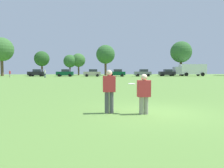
% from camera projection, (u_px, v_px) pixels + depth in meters
% --- Properties ---
extents(ground_plane, '(148.59, 148.59, 0.00)m').
position_uv_depth(ground_plane, '(156.00, 112.00, 8.54)').
color(ground_plane, '#608C3D').
extents(player_thrower, '(0.48, 0.29, 1.66)m').
position_uv_depth(player_thrower, '(109.00, 89.00, 8.24)').
color(player_thrower, '#4C4C51').
rests_on(player_thrower, ground).
extents(player_defender, '(0.50, 0.31, 1.51)m').
position_uv_depth(player_defender, '(144.00, 92.00, 8.08)').
color(player_defender, gray).
rests_on(player_defender, ground).
extents(frisbee, '(0.27, 0.27, 0.04)m').
position_uv_depth(frisbee, '(132.00, 84.00, 8.22)').
color(frisbee, white).
extents(traffic_cone, '(0.32, 0.32, 0.48)m').
position_uv_depth(traffic_cone, '(110.00, 87.00, 18.26)').
color(traffic_cone, '#D8590C').
rests_on(traffic_cone, ground).
extents(parked_car_near_left, '(4.21, 2.24, 1.82)m').
position_uv_depth(parked_car_near_left, '(37.00, 73.00, 55.02)').
color(parked_car_near_left, black).
rests_on(parked_car_near_left, ground).
extents(parked_car_mid_left, '(4.21, 2.24, 1.82)m').
position_uv_depth(parked_car_mid_left, '(65.00, 73.00, 54.02)').
color(parked_car_mid_left, '#0C4C2D').
rests_on(parked_car_mid_left, ground).
extents(parked_car_center, '(4.21, 2.24, 1.82)m').
position_uv_depth(parked_car_center, '(92.00, 73.00, 53.21)').
color(parked_car_center, '#B7AD99').
rests_on(parked_car_center, ground).
extents(parked_car_mid_right, '(4.21, 2.24, 1.82)m').
position_uv_depth(parked_car_mid_right, '(117.00, 73.00, 53.77)').
color(parked_car_mid_right, '#0C4C2D').
rests_on(parked_car_mid_right, ground).
extents(parked_car_near_right, '(4.21, 2.24, 1.82)m').
position_uv_depth(parked_car_near_right, '(143.00, 73.00, 54.83)').
color(parked_car_near_right, slate).
rests_on(parked_car_near_right, ground).
extents(parked_car_far_right, '(4.21, 2.24, 1.82)m').
position_uv_depth(parked_car_far_right, '(167.00, 73.00, 57.27)').
color(parked_car_far_right, black).
rests_on(parked_car_far_right, ground).
extents(box_truck, '(8.52, 3.06, 3.18)m').
position_uv_depth(box_truck, '(190.00, 70.00, 58.22)').
color(box_truck, white).
rests_on(box_truck, ground).
extents(bystander_sideline_watcher, '(0.47, 0.49, 1.57)m').
position_uv_depth(bystander_sideline_watcher, '(10.00, 73.00, 48.70)').
color(bystander_sideline_watcher, gray).
rests_on(bystander_sideline_watcher, ground).
extents(bystander_far_jogger, '(0.30, 0.49, 1.73)m').
position_uv_depth(bystander_far_jogger, '(45.00, 73.00, 45.82)').
color(bystander_far_jogger, '#1E234C').
rests_on(bystander_far_jogger, ground).
extents(tree_west_oak, '(6.38, 6.38, 10.36)m').
position_uv_depth(tree_west_oak, '(1.00, 50.00, 58.12)').
color(tree_west_oak, brown).
rests_on(tree_west_oak, ground).
extents(tree_west_maple, '(4.36, 4.36, 7.08)m').
position_uv_depth(tree_west_maple, '(42.00, 59.00, 62.61)').
color(tree_west_maple, brown).
rests_on(tree_west_maple, ground).
extents(tree_center_elm, '(3.78, 3.78, 6.14)m').
position_uv_depth(tree_center_elm, '(70.00, 61.00, 63.87)').
color(tree_center_elm, brown).
rests_on(tree_center_elm, ground).
extents(tree_east_birch, '(4.07, 4.07, 6.62)m').
position_uv_depth(tree_east_birch, '(79.00, 60.00, 65.00)').
color(tree_east_birch, brown).
rests_on(tree_east_birch, ground).
extents(tree_east_oak, '(5.60, 5.60, 9.11)m').
position_uv_depth(tree_east_oak, '(106.00, 54.00, 64.77)').
color(tree_east_oak, brown).
rests_on(tree_east_oak, ground).
extents(tree_far_east_pine, '(5.98, 5.98, 9.71)m').
position_uv_depth(tree_far_east_pine, '(181.00, 52.00, 61.09)').
color(tree_far_east_pine, brown).
rests_on(tree_far_east_pine, ground).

